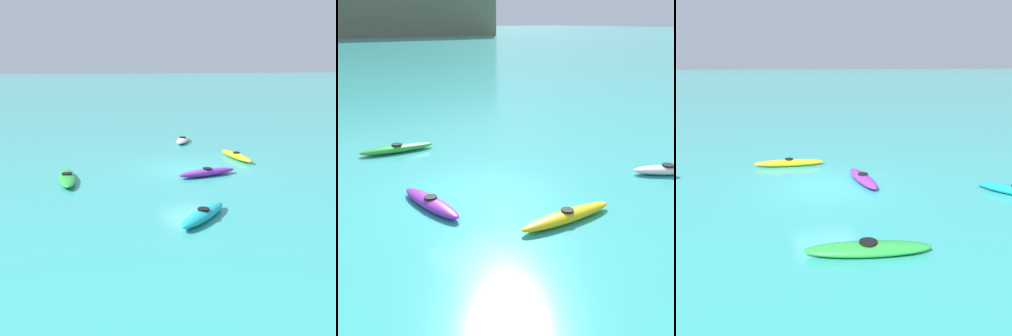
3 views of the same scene
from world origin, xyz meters
TOP-DOWN VIEW (x-y plane):
  - ground_plane at (0.00, 0.00)m, footprint 600.00×600.00m
  - kayak_green at (0.03, 5.80)m, footprint 3.29×1.21m
  - kayak_purple at (-1.59, -0.19)m, footprint 0.77×2.91m
  - kayak_yellow at (1.02, -3.43)m, footprint 3.25×0.81m

SIDE VIEW (x-z plane):
  - ground_plane at x=0.00m, z-range 0.00..0.00m
  - kayak_yellow at x=1.02m, z-range -0.02..0.35m
  - kayak_purple at x=-1.59m, z-range -0.02..0.35m
  - kayak_green at x=0.03m, z-range -0.02..0.35m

